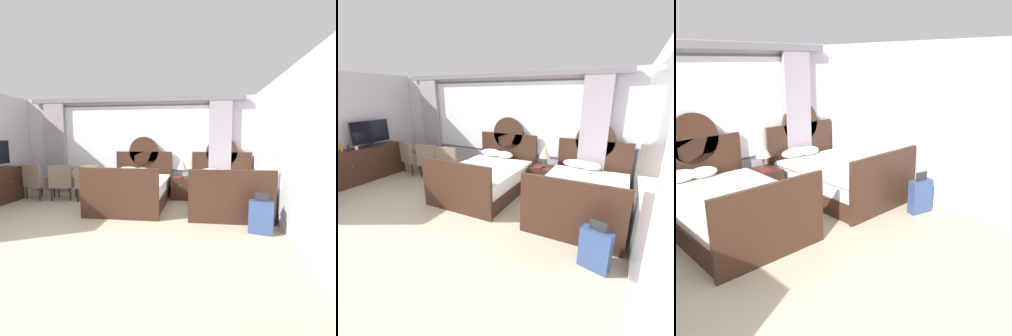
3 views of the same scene
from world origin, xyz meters
The scene contains 17 objects.
ground_plane centered at (0.00, 0.00, 0.00)m, with size 24.00×24.00×0.00m, color tan.
wall_back_window centered at (0.00, 4.03, 1.43)m, with size 6.45×0.22×2.70m.
wall_right_mirror centered at (3.26, 1.74, 1.35)m, with size 0.08×4.63×2.70m.
bed_near_window centered at (0.27, 2.88, 0.36)m, with size 1.56×2.24×1.62m.
bed_near_mirror centered at (2.38, 2.88, 0.35)m, with size 1.56×2.24×1.62m.
nightstand_between_beds centered at (1.33, 3.60, 0.28)m, with size 0.49×0.51×0.56m.
table_lamp_on_nightstand centered at (1.35, 3.67, 0.90)m, with size 0.27×0.27×0.49m.
book_on_nightstand centered at (1.26, 3.51, 0.57)m, with size 0.18×0.26×0.03m.
dresser_minibar centered at (-3.00, 2.19, 0.43)m, with size 0.47×1.86×0.87m.
tv_flatscreen centered at (-2.98, 2.39, 1.21)m, with size 0.20×1.02×0.66m.
bottle_liquor_amber centered at (-2.97, 1.60, 0.97)m, with size 0.07×0.07×0.26m.
bottle_wine_dark centered at (-2.90, 1.74, 0.94)m, with size 0.05×0.05×0.19m.
cup_on_dresser centered at (-2.92, 1.92, 0.91)m, with size 0.11×0.08×0.08m.
armchair_by_window_left centered at (-0.99, 3.11, 0.49)m, with size 0.60×0.60×0.91m.
armchair_by_window_centre centered at (-1.69, 3.11, 0.49)m, with size 0.66×0.66×0.91m.
armchair_by_window_right centered at (-2.39, 3.11, 0.49)m, with size 0.68×0.68×0.91m.
suitcase_on_floor centered at (2.81, 1.35, 0.28)m, with size 0.41×0.25×0.69m.
Camera 2 is at (2.98, -1.44, 2.16)m, focal length 25.20 mm.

